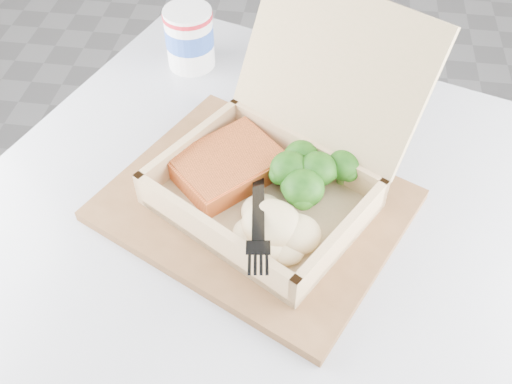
# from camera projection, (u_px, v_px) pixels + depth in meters

# --- Properties ---
(floor) EXTENTS (4.00, 4.00, 0.00)m
(floor) POSITION_uv_depth(u_px,v_px,m) (387.00, 323.00, 1.37)
(floor) COLOR #98989D
(floor) RESTS_ON ground
(cafe_table) EXTENTS (0.90, 0.90, 0.70)m
(cafe_table) POSITION_uv_depth(u_px,v_px,m) (262.00, 294.00, 0.82)
(cafe_table) COLOR black
(cafe_table) RESTS_ON floor
(serving_tray) EXTENTS (0.42, 0.39, 0.01)m
(serving_tray) POSITION_uv_depth(u_px,v_px,m) (255.00, 205.00, 0.69)
(serving_tray) COLOR brown
(serving_tray) RESTS_ON cafe_table
(takeout_container) EXTENTS (0.34, 0.35, 0.20)m
(takeout_container) POSITION_uv_depth(u_px,v_px,m) (285.00, 153.00, 0.66)
(takeout_container) COLOR tan
(takeout_container) RESTS_ON serving_tray
(salmon_fillet) EXTENTS (0.15, 0.16, 0.03)m
(salmon_fillet) POSITION_uv_depth(u_px,v_px,m) (228.00, 165.00, 0.69)
(salmon_fillet) COLOR #DD5D2B
(salmon_fillet) RESTS_ON takeout_container
(broccoli_pile) EXTENTS (0.11, 0.11, 0.04)m
(broccoli_pile) POSITION_uv_depth(u_px,v_px,m) (317.00, 175.00, 0.67)
(broccoli_pile) COLOR #2B6D18
(broccoli_pile) RESTS_ON takeout_container
(mashed_potatoes) EXTENTS (0.11, 0.09, 0.04)m
(mashed_potatoes) POSITION_uv_depth(u_px,v_px,m) (271.00, 224.00, 0.62)
(mashed_potatoes) COLOR #D2BA88
(mashed_potatoes) RESTS_ON takeout_container
(plastic_fork) EXTENTS (0.04, 0.17, 0.03)m
(plastic_fork) POSITION_uv_depth(u_px,v_px,m) (258.00, 192.00, 0.63)
(plastic_fork) COLOR black
(plastic_fork) RESTS_ON mashed_potatoes
(paper_cup) EXTENTS (0.07, 0.07, 0.09)m
(paper_cup) POSITION_uv_depth(u_px,v_px,m) (189.00, 36.00, 0.85)
(paper_cup) COLOR silver
(paper_cup) RESTS_ON cafe_table
(receipt) EXTENTS (0.14, 0.17, 0.00)m
(receipt) POSITION_uv_depth(u_px,v_px,m) (309.00, 126.00, 0.79)
(receipt) COLOR white
(receipt) RESTS_ON cafe_table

